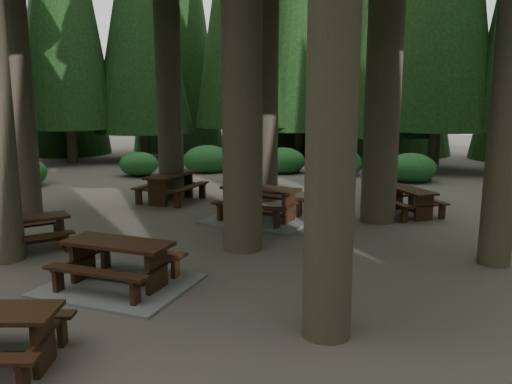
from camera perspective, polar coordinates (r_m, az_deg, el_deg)
The scene contains 7 objects.
ground at distance 11.14m, azimuth -5.51°, elevation -6.04°, with size 80.00×80.00×0.00m, color #534D43.
picnic_table_a at distance 8.94m, azimuth -15.40°, elevation -8.71°, with size 2.75×2.43×0.81m.
picnic_table_b at distance 15.87m, azimuth -9.67°, elevation 1.00°, with size 1.98×2.29×0.87m.
picnic_table_c at distance 13.22m, azimuth 0.51°, elevation -1.90°, with size 2.77×2.34×0.89m.
picnic_table_d at distance 14.40m, azimuth 17.06°, elevation -0.62°, with size 2.22×2.17×0.75m.
picnic_table_f at distance 11.63m, azimuth -24.68°, elevation -3.82°, with size 1.91×2.06×0.72m.
shrub_ring at distance 11.22m, azimuth -0.34°, elevation -3.74°, with size 23.86×24.64×1.49m.
Camera 1 is at (6.62, -8.37, 3.17)m, focal length 35.00 mm.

